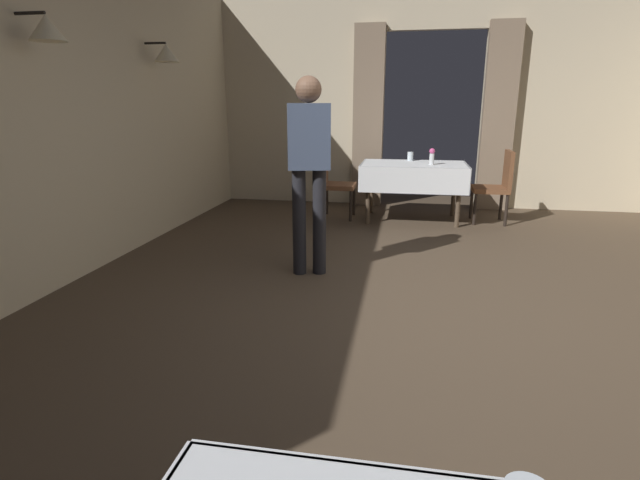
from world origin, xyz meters
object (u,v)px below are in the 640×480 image
object	(u,v)px
flower_vase_mid	(432,156)
person_waiter_by_doorway	(309,160)
dining_table_mid	(414,172)
chair_mid_left	(333,180)
chair_mid_right	(497,183)
glass_mid_b	(410,156)

from	to	relation	value
flower_vase_mid	person_waiter_by_doorway	distance (m)	2.52
flower_vase_mid	dining_table_mid	bearing A→B (deg)	155.43
chair_mid_left	chair_mid_right	size ratio (longest dim) A/B	1.00
person_waiter_by_doorway	dining_table_mid	bearing A→B (deg)	68.57
dining_table_mid	glass_mid_b	size ratio (longest dim) A/B	11.31
chair_mid_right	glass_mid_b	xyz separation A→B (m)	(-1.11, 0.28, 0.29)
dining_table_mid	flower_vase_mid	distance (m)	0.32
chair_mid_left	person_waiter_by_doorway	world-z (taller)	person_waiter_by_doorway
chair_mid_left	glass_mid_b	xyz separation A→B (m)	(1.01, 0.35, 0.29)
dining_table_mid	chair_mid_right	distance (m)	1.07
chair_mid_right	flower_vase_mid	bearing A→B (deg)	-171.58
chair_mid_right	person_waiter_by_doorway	bearing A→B (deg)	-129.92
chair_mid_right	flower_vase_mid	world-z (taller)	flower_vase_mid
flower_vase_mid	person_waiter_by_doorway	xyz separation A→B (m)	(-1.14, -2.24, 0.16)
chair_mid_left	glass_mid_b	distance (m)	1.11
chair_mid_left	chair_mid_right	xyz separation A→B (m)	(2.12, 0.07, 0.00)
chair_mid_left	chair_mid_right	bearing A→B (deg)	1.99
glass_mid_b	person_waiter_by_doorway	size ratio (longest dim) A/B	0.07
chair_mid_left	person_waiter_by_doorway	size ratio (longest dim) A/B	0.54
dining_table_mid	chair_mid_left	bearing A→B (deg)	-177.38
dining_table_mid	glass_mid_b	xyz separation A→B (m)	(-0.05, 0.31, 0.17)
flower_vase_mid	chair_mid_right	bearing A→B (deg)	8.42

